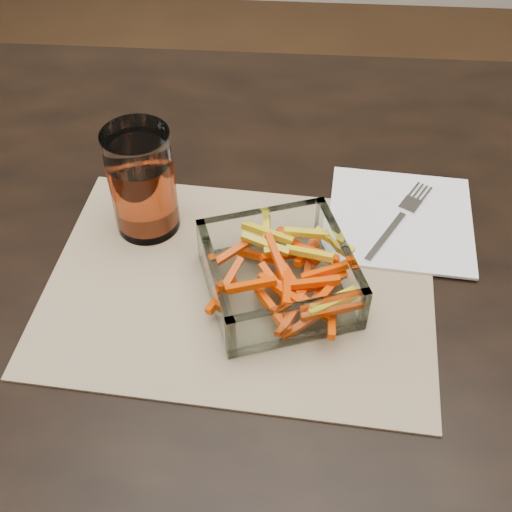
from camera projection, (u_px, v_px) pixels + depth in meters
The scene contains 6 objects.
dining_table at pixel (337, 283), 0.87m from camera, with size 1.60×0.90×0.75m.
placemat at pixel (240, 284), 0.76m from camera, with size 0.45×0.33×0.00m, color tan.
glass_bowl at pixel (279, 276), 0.73m from camera, with size 0.20×0.20×0.06m.
tumbler at pixel (143, 185), 0.78m from camera, with size 0.08×0.08×0.14m.
napkin at pixel (400, 219), 0.83m from camera, with size 0.18×0.18×0.00m, color white.
fork at pixel (400, 218), 0.82m from camera, with size 0.10×0.15×0.00m.
Camera 1 is at (-0.07, -0.58, 1.33)m, focal length 45.00 mm.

